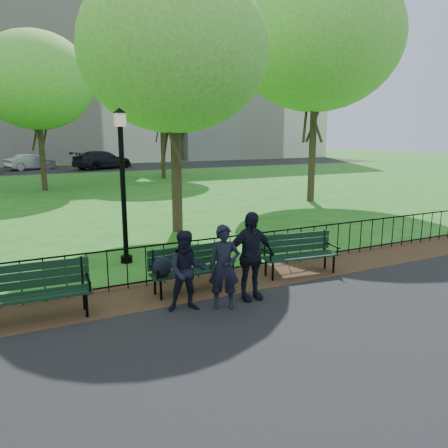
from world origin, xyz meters
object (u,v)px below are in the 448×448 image
park_bench_left_a (34,286)px  person_left (224,267)px  park_bench_right_a (298,249)px  tree_far_c (36,81)px  tree_mid_e (317,38)px  tree_far_e (161,79)px  person_mid (187,271)px  sedan_silver (31,162)px  lamppost (123,181)px  person_right (250,256)px  sedan_dark (103,160)px  park_bench_main (180,265)px  tree_near_e (174,51)px

park_bench_left_a → person_left: bearing=-15.0°
park_bench_right_a → tree_far_c: size_ratio=0.22×
park_bench_right_a → tree_mid_e: 13.17m
person_left → tree_far_e: bearing=98.3°
person_mid → sedan_silver: size_ratio=0.36×
lamppost → tree_far_e: tree_far_e is taller
person_mid → park_bench_left_a: bearing=178.6°
tree_mid_e → person_mid: tree_mid_e is taller
tree_mid_e → person_right: size_ratio=6.09×
person_mid → park_bench_right_a: bearing=32.1°
sedan_dark → park_bench_right_a: bearing=151.3°
sedan_dark → park_bench_main: bearing=146.2°
park_bench_main → park_bench_left_a: (-2.72, -0.05, 0.01)m
sedan_dark → park_bench_left_a: bearing=141.6°
person_mid → sedan_dark: size_ratio=0.27×
tree_near_e → person_left: size_ratio=5.20×
park_bench_left_a → sedan_silver: sedan_silver is taller
park_bench_main → tree_far_c: bearing=92.0°
park_bench_left_a → lamppost: bearing=52.7°
person_right → sedan_dark: person_right is taller
park_bench_main → lamppost: 3.06m
tree_mid_e → park_bench_right_a: bearing=-129.1°
sedan_silver → tree_mid_e: bearing=178.5°
sedan_silver → sedan_dark: 6.14m
person_mid → person_right: size_ratio=0.86×
tree_far_c → sedan_dark: (6.03, 13.68, -5.14)m
person_mid → person_left: bearing=-0.5°
park_bench_left_a → sedan_dark: 33.36m
person_left → person_mid: 0.68m
tree_far_e → park_bench_left_a: bearing=-114.2°
lamppost → sedan_dark: 30.26m
tree_far_e → sedan_silver: size_ratio=2.34×
park_bench_main → person_left: size_ratio=1.12×
park_bench_main → park_bench_right_a: bearing=-1.5°
person_mid → lamppost: bearing=110.6°
person_left → sedan_silver: person_left is taller
park_bench_left_a → sedan_silver: (1.86, 34.22, 0.09)m
tree_near_e → sedan_silver: 29.29m
tree_far_e → person_right: bearing=-104.9°
person_left → sedan_silver: size_ratio=0.37×
person_mid → sedan_silver: person_mid is taller
lamppost → tree_far_e: 21.38m
tree_mid_e → park_bench_left_a: bearing=-145.4°
park_bench_main → park_bench_left_a: 2.72m
park_bench_right_a → tree_mid_e: (7.13, 8.77, 6.76)m
park_bench_right_a → lamppost: bearing=147.9°
park_bench_left_a → person_right: (3.82, -0.85, 0.26)m
tree_far_e → person_left: 24.83m
park_bench_left_a → tree_near_e: 8.82m
lamppost → sedan_silver: lamppost is taller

